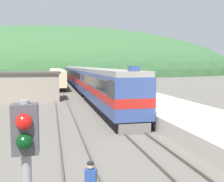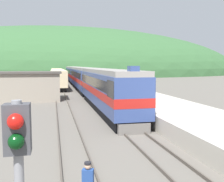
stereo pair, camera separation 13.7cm
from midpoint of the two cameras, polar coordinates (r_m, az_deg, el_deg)
name	(u,v)px [view 2 (the right image)]	position (r m, az deg, el deg)	size (l,w,h in m)	color
track_main	(74,83)	(69.87, -8.21, 1.82)	(1.52, 180.00, 0.16)	#4C443D
track_siding	(57,83)	(69.67, -11.76, 1.75)	(1.52, 180.00, 0.16)	#4C443D
platform	(107,86)	(50.71, -1.05, 0.99)	(6.24, 140.00, 1.14)	#BCB5A5
distant_hills	(64,75)	(130.26, -10.28, 3.51)	(184.32, 82.94, 45.59)	#335B33
station_shed	(28,86)	(36.27, -17.68, 1.05)	(8.63, 5.32, 3.85)	gray
express_train_lead_car	(107,88)	(26.76, -1.06, 0.62)	(2.92, 19.75, 4.64)	black
carriage_second	(83,78)	(48.61, -6.30, 2.84)	(2.91, 22.30, 4.28)	black
carriage_third	(73,74)	(71.68, -8.36, 3.71)	(2.91, 22.30, 4.28)	black
siding_train	(57,77)	(64.59, -11.72, 3.07)	(2.90, 39.19, 3.68)	black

